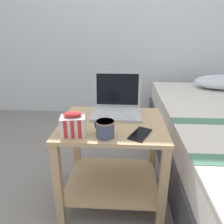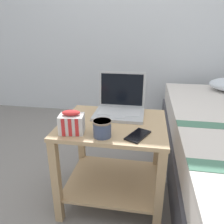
# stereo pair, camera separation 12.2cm
# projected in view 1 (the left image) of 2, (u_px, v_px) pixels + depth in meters

# --- Properties ---
(ground_plane) EXTENTS (8.00, 8.00, 0.00)m
(ground_plane) POSITION_uv_depth(u_px,v_px,m) (112.00, 197.00, 1.49)
(ground_plane) COLOR gray
(back_wall) EXTENTS (8.00, 0.05, 2.50)m
(back_wall) POSITION_uv_depth(u_px,v_px,m) (121.00, 12.00, 2.56)
(back_wall) COLOR silver
(back_wall) RESTS_ON ground_plane
(bedside_table) EXTENTS (0.62, 0.52, 0.55)m
(bedside_table) POSITION_uv_depth(u_px,v_px,m) (112.00, 151.00, 1.36)
(bedside_table) COLOR tan
(bedside_table) RESTS_ON ground_plane
(laptop) EXTENTS (0.31, 0.27, 0.25)m
(laptop) POSITION_uv_depth(u_px,v_px,m) (117.00, 106.00, 1.41)
(laptop) COLOR #B7BABC
(laptop) RESTS_ON bedside_table
(mug_front_left) EXTENTS (0.11, 0.11, 0.09)m
(mug_front_left) POSITION_uv_depth(u_px,v_px,m) (105.00, 128.00, 1.10)
(mug_front_left) COLOR #3F4C6B
(mug_front_left) RESTS_ON bedside_table
(snack_bag) EXTENTS (0.14, 0.11, 0.13)m
(snack_bag) POSITION_uv_depth(u_px,v_px,m) (73.00, 124.00, 1.12)
(snack_bag) COLOR silver
(snack_bag) RESTS_ON bedside_table
(cell_phone) EXTENTS (0.14, 0.17, 0.01)m
(cell_phone) POSITION_uv_depth(u_px,v_px,m) (140.00, 134.00, 1.14)
(cell_phone) COLOR black
(cell_phone) RESTS_ON bedside_table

